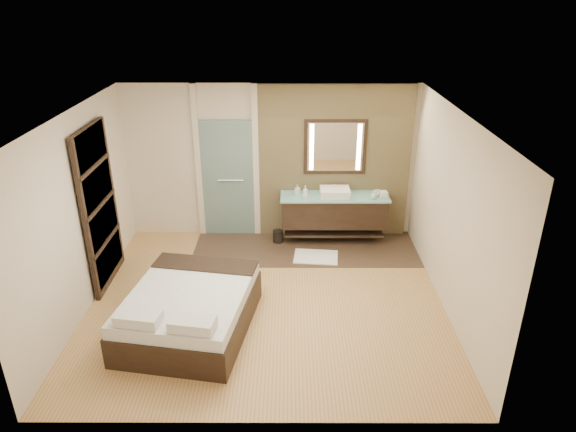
{
  "coord_description": "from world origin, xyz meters",
  "views": [
    {
      "loc": [
        0.32,
        -6.22,
        4.16
      ],
      "look_at": [
        0.3,
        0.6,
        1.07
      ],
      "focal_mm": 32.0,
      "sensor_mm": 36.0,
      "label": 1
    }
  ],
  "objects_px": {
    "vanity": "(334,211)",
    "bed": "(190,310)",
    "mirror_unit": "(335,147)",
    "waste_bin": "(278,237)"
  },
  "relations": [
    {
      "from": "vanity",
      "to": "waste_bin",
      "type": "height_order",
      "value": "vanity"
    },
    {
      "from": "bed",
      "to": "vanity",
      "type": "bearing_deg",
      "value": 60.71
    },
    {
      "from": "waste_bin",
      "to": "bed",
      "type": "bearing_deg",
      "value": -113.62
    },
    {
      "from": "vanity",
      "to": "mirror_unit",
      "type": "relative_size",
      "value": 1.75
    },
    {
      "from": "mirror_unit",
      "to": "waste_bin",
      "type": "xyz_separation_m",
      "value": [
        -0.98,
        -0.31,
        -1.54
      ]
    },
    {
      "from": "mirror_unit",
      "to": "waste_bin",
      "type": "height_order",
      "value": "mirror_unit"
    },
    {
      "from": "mirror_unit",
      "to": "vanity",
      "type": "bearing_deg",
      "value": -90.0
    },
    {
      "from": "vanity",
      "to": "waste_bin",
      "type": "distance_m",
      "value": 1.09
    },
    {
      "from": "vanity",
      "to": "bed",
      "type": "distance_m",
      "value": 3.31
    },
    {
      "from": "waste_bin",
      "to": "mirror_unit",
      "type": "bearing_deg",
      "value": 17.43
    }
  ]
}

